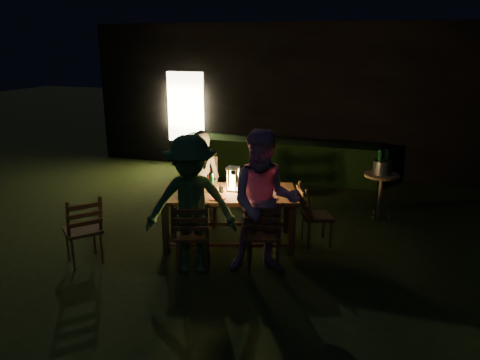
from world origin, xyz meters
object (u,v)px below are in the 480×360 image
(chair_spare, at_px, (84,242))
(ice_bucket, at_px, (383,167))
(chair_end, at_px, (315,225))
(person_opp_left, at_px, (191,205))
(dining_table, at_px, (229,197))
(bottle_bucket_a, at_px, (379,165))
(person_opp_right, at_px, (264,203))
(chair_far_left, at_px, (202,204))
(bottle_table, at_px, (211,182))
(side_table, at_px, (381,179))
(chair_near_right, at_px, (263,246))
(bottle_bucket_b, at_px, (386,164))
(chair_far_right, at_px, (265,206))
(lantern, at_px, (233,180))
(person_house_side, at_px, (202,177))
(chair_near_left, at_px, (193,246))

(chair_spare, distance_m, ice_bucket, 4.67)
(chair_end, height_order, person_opp_left, person_opp_left)
(dining_table, height_order, bottle_bucket_a, bottle_bucket_a)
(person_opp_right, bearing_deg, chair_far_left, 119.48)
(bottle_table, height_order, side_table, bottle_table)
(bottle_bucket_a, bearing_deg, person_opp_left, -129.22)
(chair_near_right, relative_size, bottle_bucket_b, 3.12)
(side_table, bearing_deg, ice_bucket, -90.00)
(chair_far_right, relative_size, lantern, 2.73)
(chair_spare, relative_size, ice_bucket, 3.27)
(chair_end, height_order, bottle_bucket_b, bottle_bucket_b)
(lantern, xyz_separation_m, ice_bucket, (1.98, 1.68, -0.08))
(person_house_side, xyz_separation_m, ice_bucket, (2.69, 1.10, 0.10))
(chair_far_right, xyz_separation_m, ice_bucket, (1.72, 0.84, 0.57))
(person_opp_right, xyz_separation_m, bottle_bucket_a, (1.28, 2.34, 0.00))
(chair_end, height_order, bottle_table, bottle_table)
(chair_far_left, bearing_deg, lantern, 124.28)
(chair_far_right, distance_m, ice_bucket, 2.00)
(dining_table, distance_m, chair_spare, 2.03)
(chair_far_left, height_order, person_opp_right, person_opp_right)
(chair_end, distance_m, side_table, 1.64)
(chair_far_right, bearing_deg, bottle_table, 41.91)
(chair_near_left, relative_size, ice_bucket, 3.28)
(bottle_table, relative_size, side_table, 0.37)
(chair_near_left, distance_m, person_opp_left, 0.58)
(dining_table, distance_m, bottle_table, 0.33)
(chair_end, distance_m, person_opp_left, 1.96)
(chair_near_right, bearing_deg, chair_far_right, 91.93)
(dining_table, bearing_deg, ice_bucket, 22.97)
(dining_table, relative_size, bottle_table, 7.39)
(person_house_side, height_order, bottle_table, person_house_side)
(person_house_side, height_order, side_table, person_house_side)
(person_house_side, xyz_separation_m, bottle_bucket_a, (2.64, 1.06, 0.15))
(person_house_side, distance_m, lantern, 0.94)
(lantern, bearing_deg, ice_bucket, 40.28)
(chair_spare, xyz_separation_m, side_table, (3.62, 2.91, 0.37))
(chair_near_left, bearing_deg, chair_spare, 173.12)
(person_opp_right, bearing_deg, bottle_bucket_b, 42.43)
(chair_spare, xyz_separation_m, person_opp_left, (1.43, 0.25, 0.58))
(chair_far_left, height_order, chair_end, chair_far_left)
(ice_bucket, bearing_deg, person_house_side, -157.82)
(dining_table, height_order, chair_far_right, chair_far_right)
(chair_end, xyz_separation_m, chair_spare, (-2.78, -1.54, 0.02))
(chair_far_left, xyz_separation_m, bottle_bucket_a, (2.63, 1.10, 0.58))
(chair_end, relative_size, person_house_side, 0.61)
(person_house_side, bearing_deg, chair_spare, 44.96)
(chair_near_right, bearing_deg, side_table, 47.82)
(person_house_side, xyz_separation_m, side_table, (2.69, 1.10, -0.09))
(person_house_side, bearing_deg, bottle_bucket_b, -175.37)
(chair_near_right, distance_m, bottle_bucket_b, 2.82)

